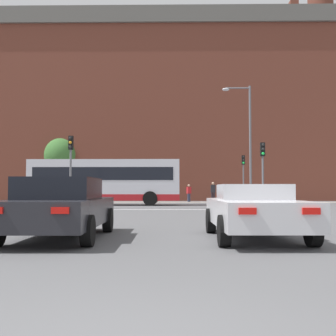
% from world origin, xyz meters
% --- Properties ---
extents(stop_line_strip, '(9.09, 0.30, 0.01)m').
position_xyz_m(stop_line_strip, '(0.00, 20.80, 0.00)').
color(stop_line_strip, silver).
rests_on(stop_line_strip, ground_plane).
extents(far_pavement, '(70.10, 2.50, 0.01)m').
position_xyz_m(far_pavement, '(0.00, 33.96, 0.01)').
color(far_pavement, gray).
rests_on(far_pavement, ground_plane).
extents(brick_civic_building, '(44.95, 15.21, 26.30)m').
position_xyz_m(brick_civic_building, '(1.32, 45.12, 9.72)').
color(brick_civic_building, brown).
rests_on(brick_civic_building, ground_plane).
extents(car_saloon_left, '(2.11, 4.73, 1.41)m').
position_xyz_m(car_saloon_left, '(-2.35, 7.05, 0.73)').
color(car_saloon_left, '#232328').
rests_on(car_saloon_left, ground_plane).
extents(car_roadster_right, '(2.02, 4.40, 1.26)m').
position_xyz_m(car_roadster_right, '(2.18, 7.02, 0.65)').
color(car_roadster_right, silver).
rests_on(car_roadster_right, ground_plane).
extents(bus_crossing_lead, '(10.58, 2.69, 3.21)m').
position_xyz_m(bus_crossing_lead, '(-4.61, 27.27, 1.72)').
color(bus_crossing_lead, silver).
rests_on(bus_crossing_lead, ground_plane).
extents(traffic_light_near_left, '(0.26, 0.31, 4.21)m').
position_xyz_m(traffic_light_near_left, '(-5.63, 21.22, 2.83)').
color(traffic_light_near_left, slate).
rests_on(traffic_light_near_left, ground_plane).
extents(traffic_light_near_right, '(0.26, 0.31, 3.85)m').
position_xyz_m(traffic_light_near_right, '(5.45, 21.62, 2.61)').
color(traffic_light_near_right, slate).
rests_on(traffic_light_near_right, ground_plane).
extents(traffic_light_far_right, '(0.26, 0.31, 4.04)m').
position_xyz_m(traffic_light_far_right, '(6.25, 33.27, 2.72)').
color(traffic_light_far_right, slate).
rests_on(traffic_light_far_right, ground_plane).
extents(street_lamp_junction, '(2.04, 0.36, 8.46)m').
position_xyz_m(street_lamp_junction, '(5.38, 26.80, 5.05)').
color(street_lamp_junction, slate).
rests_on(street_lamp_junction, ground_plane).
extents(pedestrian_waiting, '(0.45, 0.42, 1.63)m').
position_xyz_m(pedestrian_waiting, '(-1.97, 33.20, 0.95)').
color(pedestrian_waiting, brown).
rests_on(pedestrian_waiting, ground_plane).
extents(pedestrian_walking_east, '(0.45, 0.42, 1.56)m').
position_xyz_m(pedestrian_walking_east, '(1.63, 34.76, 0.90)').
color(pedestrian_walking_east, '#333851').
rests_on(pedestrian_walking_east, ground_plane).
extents(pedestrian_walking_west, '(0.41, 0.25, 1.76)m').
position_xyz_m(pedestrian_walking_west, '(3.75, 34.49, 1.04)').
color(pedestrian_walking_west, black).
rests_on(pedestrian_walking_west, ground_plane).
extents(tree_by_building, '(3.60, 3.60, 6.36)m').
position_xyz_m(tree_by_building, '(-10.82, 38.72, 4.45)').
color(tree_by_building, '#4C3823').
rests_on(tree_by_building, ground_plane).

